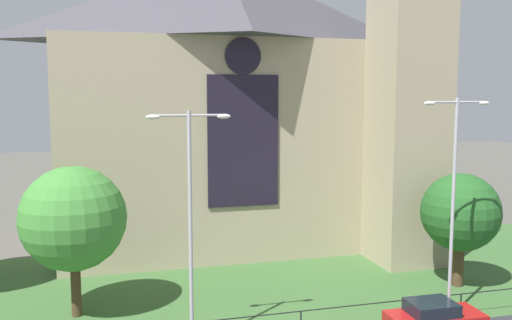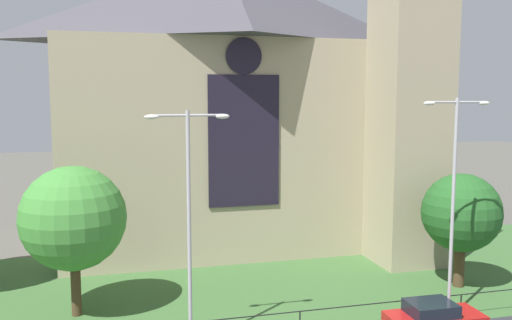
{
  "view_description": "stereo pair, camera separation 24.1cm",
  "coord_description": "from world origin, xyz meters",
  "px_view_note": "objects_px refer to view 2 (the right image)",
  "views": [
    {
      "loc": [
        -6.92,
        -19.16,
        10.42
      ],
      "look_at": [
        0.37,
        8.0,
        7.14
      ],
      "focal_mm": 38.47,
      "sensor_mm": 36.0,
      "label": 1
    },
    {
      "loc": [
        -6.69,
        -19.22,
        10.42
      ],
      "look_at": [
        0.37,
        8.0,
        7.14
      ],
      "focal_mm": 38.47,
      "sensor_mm": 36.0,
      "label": 2
    }
  ],
  "objects_px": {
    "church_building": "(237,98)",
    "tree_left_near": "(73,218)",
    "streetlamp_near": "(189,204)",
    "parked_car_red": "(434,319)",
    "tree_right_near": "(461,213)",
    "streetlamp_far": "(454,185)"
  },
  "relations": [
    {
      "from": "tree_left_near",
      "to": "parked_car_red",
      "type": "distance_m",
      "value": 16.97
    },
    {
      "from": "tree_left_near",
      "to": "tree_right_near",
      "type": "xyz_separation_m",
      "value": [
        20.12,
        -1.04,
        -0.62
      ]
    },
    {
      "from": "church_building",
      "to": "streetlamp_far",
      "type": "relative_size",
      "value": 2.51
    },
    {
      "from": "tree_left_near",
      "to": "church_building",
      "type": "bearing_deg",
      "value": 47.19
    },
    {
      "from": "streetlamp_far",
      "to": "parked_car_red",
      "type": "xyz_separation_m",
      "value": [
        -1.63,
        -1.32,
        -5.64
      ]
    },
    {
      "from": "tree_right_near",
      "to": "streetlamp_far",
      "type": "relative_size",
      "value": 0.61
    },
    {
      "from": "church_building",
      "to": "parked_car_red",
      "type": "bearing_deg",
      "value": -74.25
    },
    {
      "from": "streetlamp_near",
      "to": "parked_car_red",
      "type": "height_order",
      "value": "streetlamp_near"
    },
    {
      "from": "tree_right_near",
      "to": "streetlamp_near",
      "type": "distance_m",
      "value": 15.93
    },
    {
      "from": "parked_car_red",
      "to": "tree_left_near",
      "type": "bearing_deg",
      "value": 159.02
    },
    {
      "from": "streetlamp_near",
      "to": "parked_car_red",
      "type": "xyz_separation_m",
      "value": [
        10.48,
        -1.32,
        -5.38
      ]
    },
    {
      "from": "church_building",
      "to": "tree_right_near",
      "type": "bearing_deg",
      "value": -51.43
    },
    {
      "from": "tree_left_near",
      "to": "streetlamp_near",
      "type": "bearing_deg",
      "value": -45.67
    },
    {
      "from": "streetlamp_far",
      "to": "tree_left_near",
      "type": "bearing_deg",
      "value": 163.81
    },
    {
      "from": "tree_left_near",
      "to": "tree_right_near",
      "type": "relative_size",
      "value": 1.15
    },
    {
      "from": "streetlamp_near",
      "to": "streetlamp_far",
      "type": "distance_m",
      "value": 12.11
    },
    {
      "from": "church_building",
      "to": "parked_car_red",
      "type": "xyz_separation_m",
      "value": [
        4.91,
        -17.41,
        -9.53
      ]
    },
    {
      "from": "streetlamp_near",
      "to": "streetlamp_far",
      "type": "relative_size",
      "value": 0.95
    },
    {
      "from": "tree_right_near",
      "to": "tree_left_near",
      "type": "bearing_deg",
      "value": 177.03
    },
    {
      "from": "church_building",
      "to": "tree_left_near",
      "type": "relative_size",
      "value": 3.61
    },
    {
      "from": "tree_left_near",
      "to": "streetlamp_far",
      "type": "bearing_deg",
      "value": -16.19
    },
    {
      "from": "church_building",
      "to": "tree_left_near",
      "type": "distance_m",
      "value": 16.23
    }
  ]
}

